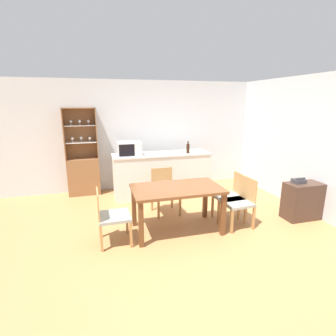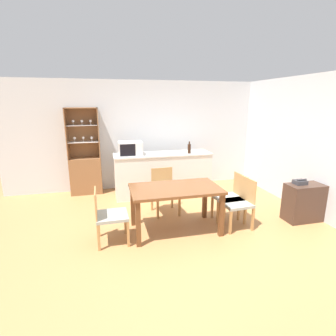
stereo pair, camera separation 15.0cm
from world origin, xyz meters
The scene contains 14 objects.
ground_plane centered at (0.00, 0.00, 0.00)m, with size 18.00×18.00×0.00m, color #B27A47.
wall_back centered at (0.00, 2.63, 1.27)m, with size 6.80×0.06×2.55m.
wall_right centered at (2.58, 0.30, 1.27)m, with size 0.06×4.60×2.55m.
kitchen_counter centered at (0.11, 1.91, 0.48)m, with size 2.15×0.62×0.95m.
display_cabinet centered at (-1.58, 2.43, 0.58)m, with size 0.69×0.36×1.94m.
dining_table centered at (-0.08, 0.17, 0.64)m, with size 1.42×0.82×0.74m.
dining_chair_side_right_near centered at (0.98, 0.05, 0.43)m, with size 0.49×0.49×0.84m.
dining_chair_side_left_near centered at (-1.13, 0.04, 0.43)m, with size 0.46×0.46×0.84m.
dining_chair_side_right_far centered at (0.98, 0.30, 0.43)m, with size 0.49×0.49×0.84m.
dining_chair_head_far centered at (-0.08, 0.92, 0.43)m, with size 0.49×0.49×0.84m.
microwave centered at (-0.61, 1.90, 1.10)m, with size 0.49×0.40×0.29m.
wine_bottle centered at (0.68, 1.77, 1.06)m, with size 0.07×0.07×0.27m.
side_cabinet centered at (2.23, 0.00, 0.33)m, with size 0.64×0.36×0.67m.
telephone centered at (2.14, 0.04, 0.71)m, with size 0.20×0.17×0.11m.
Camera 1 is at (-1.28, -3.60, 2.07)m, focal length 28.00 mm.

